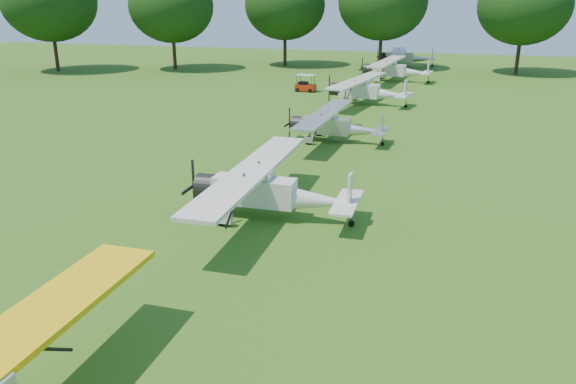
# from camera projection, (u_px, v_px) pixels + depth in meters

# --- Properties ---
(ground) EXTENTS (160.00, 160.00, 0.00)m
(ground) POSITION_uv_depth(u_px,v_px,m) (223.00, 254.00, 20.23)
(ground) COLOR #255715
(ground) RESTS_ON ground
(tree_belt) EXTENTS (137.36, 130.27, 14.52)m
(tree_belt) POSITION_uv_depth(u_px,v_px,m) (325.00, 23.00, 16.77)
(tree_belt) COLOR #311C13
(tree_belt) RESTS_ON ground
(aircraft_3) EXTENTS (7.22, 11.47, 2.27)m
(aircraft_3) POSITION_uv_depth(u_px,v_px,m) (267.00, 188.00, 23.12)
(aircraft_3) COLOR silver
(aircraft_3) RESTS_ON ground
(aircraft_4) EXTENTS (6.42, 10.20, 2.01)m
(aircraft_4) POSITION_uv_depth(u_px,v_px,m) (333.00, 124.00, 35.45)
(aircraft_4) COLOR #B8B8BC
(aircraft_4) RESTS_ON ground
(aircraft_5) EXTENTS (7.31, 11.58, 2.27)m
(aircraft_5) POSITION_uv_depth(u_px,v_px,m) (365.00, 89.00, 47.81)
(aircraft_5) COLOR silver
(aircraft_5) RESTS_ON ground
(aircraft_6) EXTENTS (7.71, 12.27, 2.41)m
(aircraft_6) POSITION_uv_depth(u_px,v_px,m) (394.00, 68.00, 60.72)
(aircraft_6) COLOR silver
(aircraft_6) RESTS_ON ground
(aircraft_7) EXTENTS (7.62, 12.13, 2.38)m
(aircraft_7) POSITION_uv_depth(u_px,v_px,m) (404.00, 56.00, 73.94)
(aircraft_7) COLOR #B8B8BC
(aircraft_7) RESTS_ON ground
(golf_cart) EXTENTS (2.01, 1.35, 1.62)m
(golf_cart) POSITION_uv_depth(u_px,v_px,m) (305.00, 86.00, 54.56)
(golf_cart) COLOR #AC240C
(golf_cart) RESTS_ON ground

